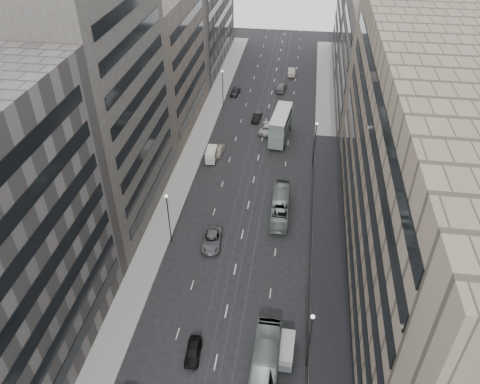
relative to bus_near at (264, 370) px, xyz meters
The scene contains 26 objects.
ground 9.20m from the bus_near, 126.53° to the left, with size 220.00×220.00×0.00m, color black.
sidewalk_right 45.29m from the bus_near, 81.60° to the left, with size 4.00×125.00×0.15m, color gray.
sidewalk_left 48.06m from the bus_near, 111.23° to the left, with size 4.00×125.00×0.15m, color gray.
department_store 25.86m from the bus_near, 43.57° to the left, with size 19.20×60.00×30.00m.
building_right_mid 62.30m from the bus_near, 74.80° to the left, with size 15.00×28.00×24.00m, color #47423E.
building_right_far 91.56m from the bus_near, 79.77° to the left, with size 15.00×32.00×28.00m, color slate.
building_left_b 40.62m from the bus_near, 135.66° to the left, with size 15.00×26.00×34.00m, color #47423E.
building_left_c 60.66m from the bus_near, 116.78° to the left, with size 15.00×28.00×25.00m, color #726558.
building_left_d 91.21m from the bus_near, 107.31° to the left, with size 15.00×38.00×28.00m, color slate.
lamp_right_near 6.04m from the bus_near, 27.87° to the left, with size 0.44×0.44×8.32m.
lamp_right_far 42.65m from the bus_near, 84.18° to the left, with size 0.44×0.44×8.32m.
lamp_left_near 24.74m from the bus_near, 128.05° to the left, with size 0.44×0.44×8.32m.
lamp_left_far 64.18m from the bus_near, 103.62° to the left, with size 0.44×0.44×8.32m.
bus_near is the anchor object (origin of this frame).
bus_far 27.82m from the bus_near, 90.79° to the left, with size 2.48×10.58×2.95m, color gray.
double_decker 50.53m from the bus_near, 92.32° to the left, with size 3.93×10.32×5.52m.
vw_microbus 3.61m from the bus_near, 55.85° to the left, with size 2.03×4.19×2.22m.
panel_van 43.21m from the bus_near, 108.23° to the left, with size 1.97×3.78×2.34m.
sedan_0 8.24m from the bus_near, 167.17° to the left, with size 1.59×3.96×1.35m, color black.
sedan_2 21.78m from the bus_near, 115.42° to the left, with size 2.56×5.55×1.54m, color #5C5D5F.
sedan_4 45.18m from the bus_near, 106.32° to the left, with size 1.64×4.07×1.39m, color #BBB09B.
sedan_5 57.92m from the bus_near, 97.23° to the left, with size 1.46×4.18×1.38m, color black.
sedan_6 53.37m from the bus_near, 94.98° to the left, with size 2.68×5.80×1.61m, color beige.
sedan_7 72.84m from the bus_near, 92.68° to the left, with size 2.17×5.33×1.55m, color slate.
sedan_8 70.39m from the bus_near, 101.08° to the left, with size 1.72×4.27×1.45m, color #262628.
sedan_9 82.15m from the bus_near, 91.08° to the left, with size 1.77×5.09×1.68m, color #A69C89.
Camera 1 is at (6.82, -35.13, 44.94)m, focal length 35.00 mm.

